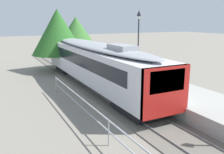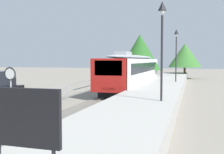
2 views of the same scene
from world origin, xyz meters
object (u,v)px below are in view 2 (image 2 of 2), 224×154
object	(u,v)px
platform_lamp_far_end	(176,45)
platform_notice_board	(25,122)
platform_lamp_mid_platform	(162,32)
speed_limit_sign	(10,82)
commuter_train	(133,69)

from	to	relation	value
platform_lamp_far_end	platform_notice_board	xyz separation A→B (m)	(-0.86, -25.01, -2.44)
platform_lamp_mid_platform	platform_lamp_far_end	size ratio (longest dim) A/B	1.00
platform_lamp_mid_platform	platform_notice_board	distance (m)	11.54
platform_lamp_mid_platform	platform_lamp_far_end	distance (m)	13.76
platform_lamp_far_end	speed_limit_sign	distance (m)	19.26
platform_lamp_mid_platform	speed_limit_sign	xyz separation A→B (m)	(-6.42, -4.23, -2.50)
commuter_train	platform_lamp_far_end	world-z (taller)	platform_lamp_far_end
commuter_train	platform_notice_board	world-z (taller)	commuter_train
commuter_train	speed_limit_sign	distance (m)	17.74
platform_notice_board	speed_limit_sign	distance (m)	8.96
platform_notice_board	speed_limit_sign	world-z (taller)	speed_limit_sign
platform_lamp_far_end	speed_limit_sign	xyz separation A→B (m)	(-6.42, -17.99, -2.50)
platform_lamp_mid_platform	platform_notice_board	world-z (taller)	platform_lamp_mid_platform
commuter_train	platform_lamp_mid_platform	world-z (taller)	platform_lamp_mid_platform
platform_lamp_far_end	platform_notice_board	distance (m)	25.14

